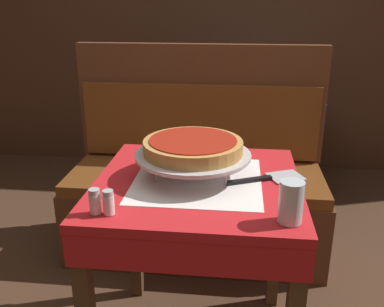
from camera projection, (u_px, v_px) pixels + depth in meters
dining_table_front at (197, 206)px, 1.51m from camera, size 0.70×0.70×0.75m
dining_table_rear at (263, 108)px, 2.95m from camera, size 0.72×0.72×0.74m
booth_bench at (196, 195)px, 2.35m from camera, size 1.36×0.54×1.11m
back_wall_panel at (224, 17)px, 3.27m from camera, size 6.00×0.04×2.40m
pizza_pan_stand at (193, 156)px, 1.48m from camera, size 0.40×0.40×0.09m
deep_dish_pizza at (193, 146)px, 1.47m from camera, size 0.34×0.34×0.05m
pizza_server at (268, 179)px, 1.48m from camera, size 0.28×0.17×0.01m
water_glass_near at (291, 202)px, 1.18m from camera, size 0.07×0.07×0.12m
salt_shaker at (95, 202)px, 1.24m from camera, size 0.03×0.03×0.08m
pepper_shaker at (109, 203)px, 1.23m from camera, size 0.03×0.03×0.07m
condiment_caddy at (260, 89)px, 2.82m from camera, size 0.15×0.15×0.15m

